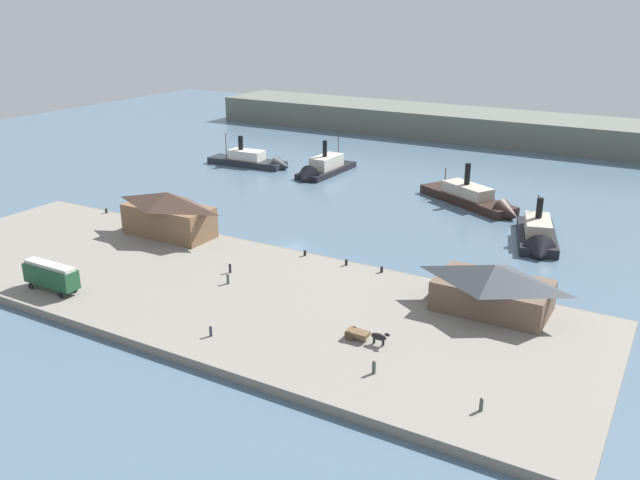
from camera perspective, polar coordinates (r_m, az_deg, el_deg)
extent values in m
plane|color=slate|center=(114.86, -2.32, -0.60)|extent=(320.00, 320.00, 0.00)
cube|color=gray|center=(98.16, -9.19, -4.17)|extent=(110.00, 36.00, 1.20)
cube|color=#666159|center=(111.86, -3.30, -0.92)|extent=(110.00, 0.80, 1.00)
cube|color=brown|center=(119.09, -12.84, 1.64)|extent=(15.89, 7.16, 5.41)
pyramid|color=#473328|center=(117.95, -12.99, 3.46)|extent=(16.20, 7.52, 2.46)
cube|color=brown|center=(91.42, 14.62, -4.63)|extent=(14.71, 9.04, 4.11)
pyramid|color=#33383D|center=(90.17, 14.79, -2.77)|extent=(15.00, 9.50, 2.31)
cube|color=#1E4C2D|center=(101.49, -22.13, -2.87)|extent=(9.04, 2.46, 2.73)
cube|color=beige|center=(100.92, -22.25, -2.02)|extent=(8.68, 1.72, 0.50)
cylinder|color=black|center=(100.51, -20.33, -3.97)|extent=(0.90, 0.18, 0.90)
cylinder|color=black|center=(99.13, -21.40, -4.45)|extent=(0.90, 0.18, 0.90)
cylinder|color=black|center=(105.21, -22.57, -3.21)|extent=(0.90, 0.18, 0.90)
cylinder|color=black|center=(103.89, -23.62, -3.65)|extent=(0.90, 0.18, 0.90)
cube|color=brown|center=(81.64, 3.27, -8.00)|extent=(2.80, 1.52, 0.50)
cylinder|color=#4C3828|center=(82.69, 2.99, -7.80)|extent=(1.20, 0.10, 1.20)
cylinder|color=#4C3828|center=(81.49, 2.50, -8.24)|extent=(1.20, 0.10, 1.20)
ellipsoid|color=black|center=(80.46, 5.07, -8.29)|extent=(2.00, 0.70, 0.90)
ellipsoid|color=black|center=(79.81, 5.81, -8.12)|extent=(0.70, 0.32, 0.44)
cylinder|color=black|center=(80.69, 5.51, -8.70)|extent=(0.16, 0.16, 1.00)
cylinder|color=black|center=(80.37, 5.39, -8.82)|extent=(0.16, 0.16, 1.00)
cylinder|color=black|center=(81.13, 4.73, -8.51)|extent=(0.16, 0.16, 1.00)
cylinder|color=black|center=(80.81, 4.61, -8.62)|extent=(0.16, 0.16, 1.00)
cylinder|color=#3D4C42|center=(74.93, 4.66, -10.88)|extent=(0.43, 0.43, 1.46)
sphere|color=#CCA889|center=(74.49, 4.68, -10.31)|extent=(0.27, 0.27, 0.27)
cylinder|color=#3D4C42|center=(70.61, 13.70, -13.61)|extent=(0.40, 0.40, 1.36)
sphere|color=#CCA889|center=(70.17, 13.76, -13.07)|extent=(0.25, 0.25, 0.25)
cylinder|color=#3D4C42|center=(97.79, -7.93, -3.35)|extent=(0.41, 0.41, 1.42)
sphere|color=#CCA889|center=(97.47, -7.95, -2.90)|extent=(0.26, 0.26, 0.26)
cylinder|color=#232328|center=(101.61, -7.75, -2.44)|extent=(0.40, 0.40, 1.38)
sphere|color=#CCA889|center=(101.31, -7.77, -2.01)|extent=(0.25, 0.25, 0.25)
cylinder|color=#33384C|center=(83.43, -9.38, -7.76)|extent=(0.38, 0.38, 1.29)
sphere|color=#CCA889|center=(83.08, -9.41, -7.30)|extent=(0.24, 0.24, 0.24)
cylinder|color=black|center=(135.66, -17.91, 2.40)|extent=(0.44, 0.44, 0.90)
cylinder|color=black|center=(103.68, 2.28, -1.94)|extent=(0.44, 0.44, 0.90)
cylinder|color=black|center=(101.35, 5.33, -2.55)|extent=(0.44, 0.44, 0.90)
cylinder|color=black|center=(107.43, -1.31, -1.14)|extent=(0.44, 0.44, 0.90)
cube|color=#23282D|center=(173.72, -6.30, 6.67)|extent=(21.32, 6.93, 1.58)
cone|color=#23282D|center=(168.36, -3.27, 6.33)|extent=(4.07, 5.37, 5.17)
cube|color=silver|center=(173.29, -6.32, 7.30)|extent=(9.25, 4.79, 2.37)
cylinder|color=black|center=(173.60, -6.85, 8.30)|extent=(1.27, 1.27, 3.54)
cylinder|color=brown|center=(176.33, -8.09, 8.10)|extent=(0.24, 0.24, 6.29)
cube|color=black|center=(123.53, 18.13, 0.29)|extent=(10.89, 18.85, 1.65)
cone|color=black|center=(115.16, 18.36, -1.15)|extent=(6.30, 4.62, 5.65)
cube|color=#B2A893|center=(122.89, 18.23, 1.18)|extent=(6.61, 10.08, 2.44)
cylinder|color=black|center=(122.74, 18.36, 2.64)|extent=(1.13, 1.13, 3.65)
cylinder|color=brown|center=(127.55, 18.18, 2.56)|extent=(0.24, 0.24, 5.39)
cube|color=black|center=(142.49, 12.52, 3.41)|extent=(23.63, 16.82, 1.82)
cone|color=black|center=(134.46, 15.93, 2.12)|extent=(6.33, 6.70, 5.27)
cube|color=#B2A893|center=(141.93, 12.58, 4.21)|extent=(11.95, 9.50, 2.31)
cylinder|color=black|center=(141.35, 12.57, 5.57)|extent=(1.18, 1.18, 4.47)
cylinder|color=brown|center=(146.75, 10.72, 5.28)|extent=(0.24, 0.24, 4.44)
cube|color=black|center=(164.58, 0.57, 6.00)|extent=(6.88, 19.32, 1.35)
cone|color=black|center=(156.68, -1.23, 5.28)|extent=(5.86, 3.59, 5.78)
cube|color=beige|center=(164.08, 0.57, 6.74)|extent=(4.67, 9.59, 2.97)
cylinder|color=black|center=(162.59, 0.42, 7.87)|extent=(1.10, 1.10, 3.97)
cylinder|color=brown|center=(168.49, 1.59, 7.76)|extent=(0.24, 0.24, 6.89)
cube|color=#60665B|center=(212.04, 13.93, 9.50)|extent=(180.00, 24.00, 8.00)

